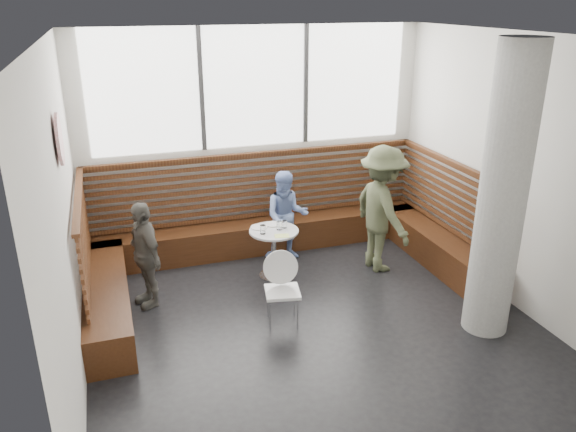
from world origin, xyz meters
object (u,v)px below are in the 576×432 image
object	(u,v)px
cafe_table	(274,243)
child_back	(286,216)
adult_man	(382,209)
cafe_chair	(281,283)
concrete_column	(503,196)
child_left	(145,254)

from	to	relation	value
cafe_table	child_back	bearing A→B (deg)	56.14
adult_man	cafe_chair	bearing A→B (deg)	112.45
adult_man	concrete_column	bearing A→B (deg)	-170.27
concrete_column	adult_man	distance (m)	1.95
concrete_column	cafe_chair	world-z (taller)	concrete_column
child_left	child_back	bearing A→B (deg)	92.25
child_back	cafe_chair	bearing A→B (deg)	-95.79
cafe_chair	adult_man	size ratio (longest dim) A/B	0.49
cafe_table	child_back	size ratio (longest dim) A/B	0.52
concrete_column	cafe_table	world-z (taller)	concrete_column
cafe_table	child_left	bearing A→B (deg)	-172.87
cafe_table	child_left	xyz separation A→B (m)	(-1.68, -0.21, 0.18)
concrete_column	child_left	size ratio (longest dim) A/B	2.41
adult_man	child_back	bearing A→B (deg)	52.47
cafe_chair	adult_man	bearing A→B (deg)	38.36
cafe_table	child_back	world-z (taller)	child_back
cafe_chair	adult_man	xyz separation A→B (m)	(1.72, 0.90, 0.38)
child_left	cafe_table	bearing A→B (deg)	79.88
concrete_column	adult_man	xyz separation A→B (m)	(-0.46, 1.75, -0.73)
concrete_column	child_back	world-z (taller)	concrete_column
cafe_chair	child_left	xyz separation A→B (m)	(-1.43, 0.90, 0.17)
concrete_column	child_left	bearing A→B (deg)	154.15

